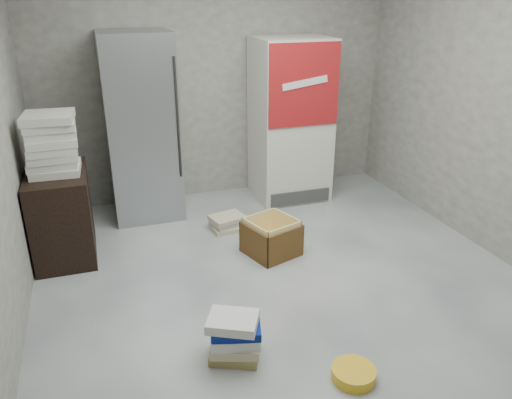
{
  "coord_description": "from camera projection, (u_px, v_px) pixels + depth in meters",
  "views": [
    {
      "loc": [
        -1.35,
        -3.0,
        2.25
      ],
      "look_at": [
        -0.13,
        0.7,
        0.62
      ],
      "focal_mm": 35.0,
      "sensor_mm": 36.0,
      "label": 1
    }
  ],
  "objects": [
    {
      "name": "coke_cooler",
      "position": [
        290.0,
        120.0,
        5.62
      ],
      "size": [
        0.8,
        0.73,
        1.8
      ],
      "color": "silver",
      "rests_on": "ground"
    },
    {
      "name": "room_shell",
      "position": [
        309.0,
        67.0,
        3.2
      ],
      "size": [
        4.04,
        5.04,
        2.82
      ],
      "color": "#A8A197",
      "rests_on": "ground"
    },
    {
      "name": "phonebook_stack_side",
      "position": [
        228.0,
        222.0,
        5.07
      ],
      "size": [
        0.39,
        0.34,
        0.15
      ],
      "rotation": [
        0.0,
        0.0,
        0.13
      ],
      "color": "#C3B592",
      "rests_on": "ground"
    },
    {
      "name": "ground",
      "position": [
        300.0,
        303.0,
        3.89
      ],
      "size": [
        5.0,
        5.0,
        0.0
      ],
      "primitive_type": "plane",
      "color": "beige",
      "rests_on": "ground"
    },
    {
      "name": "cardboard_box",
      "position": [
        271.0,
        239.0,
        4.58
      ],
      "size": [
        0.54,
        0.54,
        0.34
      ],
      "rotation": [
        0.0,
        0.0,
        0.33
      ],
      "color": "yellow",
      "rests_on": "ground"
    },
    {
      "name": "phonebook_stack_main",
      "position": [
        235.0,
        337.0,
        3.26
      ],
      "size": [
        0.41,
        0.37,
        0.32
      ],
      "rotation": [
        0.0,
        0.0,
        -0.38
      ],
      "color": "olive",
      "rests_on": "ground"
    },
    {
      "name": "wood_shelf",
      "position": [
        62.0,
        215.0,
        4.46
      ],
      "size": [
        0.5,
        0.8,
        0.8
      ],
      "primitive_type": "cube",
      "color": "black",
      "rests_on": "ground"
    },
    {
      "name": "steel_fridge",
      "position": [
        142.0,
        128.0,
        5.13
      ],
      "size": [
        0.7,
        0.72,
        1.9
      ],
      "color": "#ABADB4",
      "rests_on": "ground"
    },
    {
      "name": "supply_box_stack",
      "position": [
        52.0,
        143.0,
        4.21
      ],
      "size": [
        0.43,
        0.44,
        0.52
      ],
      "color": "silver",
      "rests_on": "wood_shelf"
    },
    {
      "name": "bucket_lid",
      "position": [
        354.0,
        374.0,
        3.12
      ],
      "size": [
        0.33,
        0.33,
        0.07
      ],
      "primitive_type": "cylinder",
      "rotation": [
        0.0,
        0.0,
        0.21
      ],
      "color": "yellow",
      "rests_on": "ground"
    }
  ]
}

